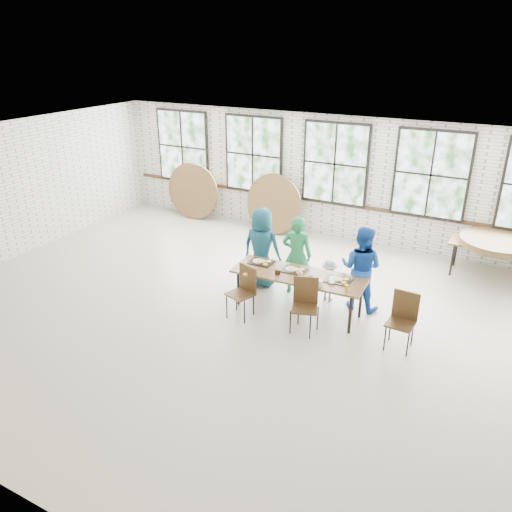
{
  "coord_description": "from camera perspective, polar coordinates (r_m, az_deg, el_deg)",
  "views": [
    {
      "loc": [
        3.79,
        -6.8,
        4.61
      ],
      "look_at": [
        0.0,
        0.4,
        1.05
      ],
      "focal_mm": 35.0,
      "sensor_mm": 36.0,
      "label": 1
    }
  ],
  "objects": [
    {
      "name": "chair_near_left",
      "position": [
        8.86,
        -1.37,
        -3.59
      ],
      "size": [
        0.53,
        0.52,
        0.95
      ],
      "rotation": [
        0.0,
        0.0,
        -0.33
      ],
      "color": "#432D16",
      "rests_on": "ground"
    },
    {
      "name": "chair_near_right",
      "position": [
        8.48,
        5.65,
        -5.03
      ],
      "size": [
        0.53,
        0.52,
        0.95
      ],
      "rotation": [
        0.0,
        0.0,
        0.33
      ],
      "color": "#432D16",
      "rests_on": "ground"
    },
    {
      "name": "dining_table",
      "position": [
        8.97,
        4.89,
        -2.38
      ],
      "size": [
        2.43,
        0.89,
        0.74
      ],
      "rotation": [
        0.0,
        0.0,
        0.04
      ],
      "color": "brown",
      "rests_on": "ground"
    },
    {
      "name": "tabletop_clutter",
      "position": [
        8.87,
        5.48,
        -2.17
      ],
      "size": [
        2.03,
        0.63,
        0.11
      ],
      "color": "black",
      "rests_on": "dining_table"
    },
    {
      "name": "room",
      "position": [
        12.18,
        9.03,
        10.15
      ],
      "size": [
        12.0,
        12.0,
        12.0
      ],
      "color": "#C1B499",
      "rests_on": "ground"
    },
    {
      "name": "storage_table",
      "position": [
        11.32,
        25.82,
        0.89
      ],
      "size": [
        1.81,
        0.77,
        0.74
      ],
      "rotation": [
        0.0,
        0.0,
        -0.01
      ],
      "color": "brown",
      "rests_on": "ground"
    },
    {
      "name": "adult_green",
      "position": [
        9.59,
        4.68,
        0.07
      ],
      "size": [
        0.64,
        0.48,
        1.58
      ],
      "primitive_type": "imported",
      "rotation": [
        0.0,
        0.0,
        3.34
      ],
      "color": "#1F7643",
      "rests_on": "ground"
    },
    {
      "name": "round_tops_stacked",
      "position": [
        11.28,
        25.93,
        1.44
      ],
      "size": [
        1.5,
        1.5,
        0.13
      ],
      "color": "brown",
      "rests_on": "storage_table"
    },
    {
      "name": "adult_teal",
      "position": [
        9.87,
        0.66,
        0.98
      ],
      "size": [
        0.81,
        0.55,
        1.62
      ],
      "primitive_type": "imported",
      "rotation": [
        0.0,
        0.0,
        3.19
      ],
      "color": "navy",
      "rests_on": "ground"
    },
    {
      "name": "chair_spare",
      "position": [
        8.34,
        16.45,
        -6.53
      ],
      "size": [
        0.45,
        0.43,
        0.95
      ],
      "rotation": [
        0.0,
        0.0,
        -0.07
      ],
      "color": "#432D16",
      "rests_on": "ground"
    },
    {
      "name": "adult_blue",
      "position": [
        9.21,
        11.9,
        -1.36
      ],
      "size": [
        0.8,
        0.64,
        1.59
      ],
      "primitive_type": "imported",
      "rotation": [
        0.0,
        0.0,
        3.09
      ],
      "color": "#1648A0",
      "rests_on": "ground"
    },
    {
      "name": "toddler",
      "position": [
        9.53,
        8.34,
        -2.8
      ],
      "size": [
        0.53,
        0.3,
        0.82
      ],
      "primitive_type": "imported",
      "rotation": [
        0.0,
        0.0,
        3.14
      ],
      "color": "#141D40",
      "rests_on": "ground"
    },
    {
      "name": "round_tops_leaning",
      "position": [
        13.32,
        -2.82,
        6.71
      ],
      "size": [
        4.1,
        0.41,
        1.5
      ],
      "color": "brown",
      "rests_on": "ground"
    }
  ]
}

